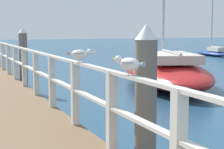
{
  "coord_description": "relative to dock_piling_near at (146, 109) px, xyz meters",
  "views": [
    {
      "loc": [
        -0.37,
        -0.53,
        2.11
      ],
      "look_at": [
        2.92,
        7.3,
        1.11
      ],
      "focal_mm": 61.71,
      "sensor_mm": 36.0,
      "label": 1
    }
  ],
  "objects": [
    {
      "name": "boat_3",
      "position": [
        5.28,
        8.43,
        -0.57
      ],
      "size": [
        5.25,
        8.53,
        8.96
      ],
      "rotation": [
        0.0,
        0.0,
        -0.32
      ],
      "color": "red",
      "rests_on": "ground_plane"
    },
    {
      "name": "boat_2",
      "position": [
        17.11,
        20.96,
        -0.8
      ],
      "size": [
        1.86,
        4.74,
        5.91
      ],
      "rotation": [
        0.0,
        0.0,
        -0.13
      ],
      "color": "navy",
      "rests_on": "ground_plane"
    },
    {
      "name": "seagull_foreground",
      "position": [
        -0.38,
        -0.31,
        0.63
      ],
      "size": [
        0.25,
        0.45,
        0.21
      ],
      "rotation": [
        0.0,
        0.0,
        0.41
      ],
      "color": "white",
      "rests_on": "pier_railing"
    },
    {
      "name": "dock_piling_near",
      "position": [
        0.0,
        0.0,
        0.0
      ],
      "size": [
        0.29,
        0.29,
        2.18
      ],
      "color": "#6B6056",
      "rests_on": "ground_plane"
    },
    {
      "name": "pier_railing",
      "position": [
        -0.38,
        7.35,
        0.08
      ],
      "size": [
        0.12,
        20.71,
        1.07
      ],
      "color": "beige",
      "rests_on": "pier_deck"
    },
    {
      "name": "dock_piling_far",
      "position": [
        0.0,
        8.9,
        0.0
      ],
      "size": [
        0.29,
        0.29,
        2.18
      ],
      "color": "#6B6056",
      "rests_on": "ground_plane"
    },
    {
      "name": "seagull_background",
      "position": [
        -0.37,
        1.54,
        0.63
      ],
      "size": [
        0.39,
        0.35,
        0.21
      ],
      "rotation": [
        0.0,
        0.0,
        3.99
      ],
      "color": "white",
      "rests_on": "pier_railing"
    }
  ]
}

